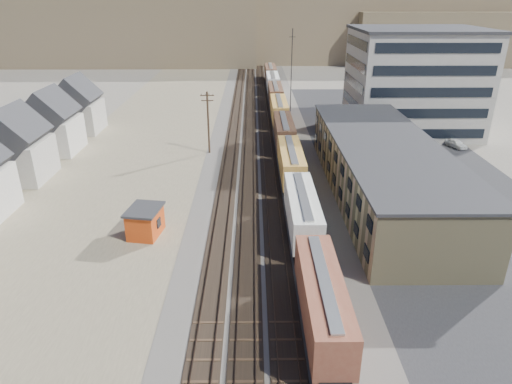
{
  "coord_description": "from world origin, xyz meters",
  "views": [
    {
      "loc": [
        -1.45,
        -28.86,
        24.09
      ],
      "look_at": [
        -1.08,
        19.17,
        3.0
      ],
      "focal_mm": 32.0,
      "sensor_mm": 36.0,
      "label": 1
    }
  ],
  "objects_px": {
    "freight_train": "(281,119)",
    "utility_pole_north": "(208,121)",
    "parked_car_blue": "(409,155)",
    "maintenance_shed": "(145,221)"
  },
  "relations": [
    {
      "from": "utility_pole_north",
      "to": "maintenance_shed",
      "type": "relative_size",
      "value": 2.09
    },
    {
      "from": "maintenance_shed",
      "to": "parked_car_blue",
      "type": "height_order",
      "value": "maintenance_shed"
    },
    {
      "from": "freight_train",
      "to": "utility_pole_north",
      "type": "height_order",
      "value": "utility_pole_north"
    },
    {
      "from": "freight_train",
      "to": "parked_car_blue",
      "type": "bearing_deg",
      "value": -35.8
    },
    {
      "from": "freight_train",
      "to": "utility_pole_north",
      "type": "relative_size",
      "value": 11.97
    },
    {
      "from": "maintenance_shed",
      "to": "parked_car_blue",
      "type": "bearing_deg",
      "value": 33.87
    },
    {
      "from": "utility_pole_north",
      "to": "maintenance_shed",
      "type": "bearing_deg",
      "value": -99.26
    },
    {
      "from": "freight_train",
      "to": "parked_car_blue",
      "type": "distance_m",
      "value": 23.84
    },
    {
      "from": "maintenance_shed",
      "to": "parked_car_blue",
      "type": "distance_m",
      "value": 43.41
    },
    {
      "from": "utility_pole_north",
      "to": "maintenance_shed",
      "type": "height_order",
      "value": "utility_pole_north"
    }
  ]
}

